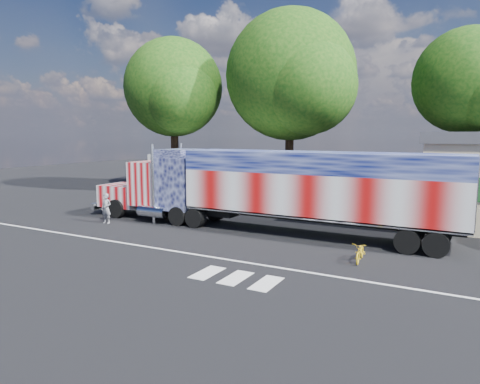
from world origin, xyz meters
The scene contains 9 objects.
ground centered at (0.00, 0.00, 0.00)m, with size 100.00×100.00×0.00m, color black.
lane_markings centered at (1.71, -3.77, 0.01)m, with size 30.00×2.67×0.01m.
semi_truck centered at (1.91, 2.56, 2.33)m, with size 21.24×3.36×4.53m.
coach_bus centered at (-6.39, 11.03, 1.77)m, with size 11.73×2.73×3.41m.
woman centered at (-7.07, -0.04, 0.86)m, with size 0.63×0.41×1.72m, color slate.
bicycle centered at (7.46, -0.70, 0.41)m, with size 0.54×1.55×0.81m, color gold.
tree_nw_a centered at (-12.64, 14.16, 9.16)m, with size 9.22×8.78×13.61m.
tree_ne_a centered at (10.74, 18.39, 8.89)m, with size 8.08×7.69×12.80m.
tree_n_mid centered at (-2.15, 16.13, 9.81)m, with size 11.20×10.66×15.20m.
Camera 1 is at (11.05, -17.68, 5.10)m, focal length 32.00 mm.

